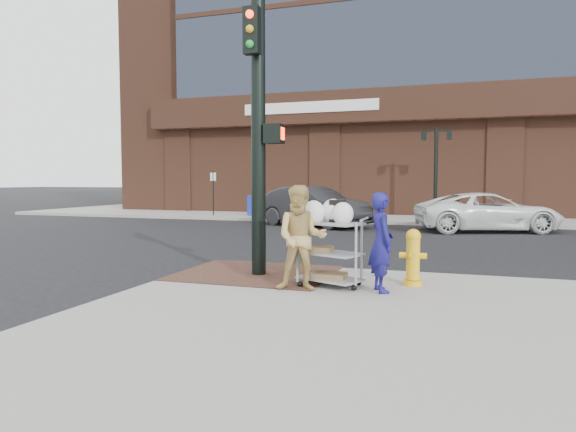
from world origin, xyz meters
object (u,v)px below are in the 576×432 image
(sedan_dark, at_px, (313,206))
(minivan_white, at_px, (488,212))
(utility_cart, at_px, (330,247))
(pedestrian_tan, at_px, (301,238))
(lamp_post, at_px, (436,164))
(traffic_signal_pole, at_px, (259,127))
(fire_hydrant, at_px, (413,257))
(woman_blue, at_px, (381,242))

(sedan_dark, distance_m, minivan_white, 6.64)
(minivan_white, bearing_deg, utility_cart, 147.82)
(utility_cart, bearing_deg, pedestrian_tan, -127.85)
(lamp_post, distance_m, minivan_white, 4.71)
(traffic_signal_pole, bearing_deg, minivan_white, 68.54)
(lamp_post, relative_size, pedestrian_tan, 2.42)
(utility_cart, bearing_deg, minivan_white, 75.78)
(sedan_dark, relative_size, utility_cart, 3.48)
(pedestrian_tan, relative_size, minivan_white, 0.32)
(traffic_signal_pole, bearing_deg, sedan_dark, 100.66)
(lamp_post, relative_size, sedan_dark, 0.81)
(fire_hydrant, bearing_deg, pedestrian_tan, -150.14)
(sedan_dark, height_order, utility_cart, sedan_dark)
(traffic_signal_pole, bearing_deg, woman_blue, -17.35)
(sedan_dark, distance_m, utility_cart, 12.51)
(woman_blue, height_order, minivan_white, woman_blue)
(woman_blue, height_order, utility_cart, woman_blue)
(minivan_white, xyz_separation_m, utility_cart, (-3.04, -11.98, 0.08))
(lamp_post, xyz_separation_m, pedestrian_tan, (-1.37, -16.24, -1.64))
(woman_blue, bearing_deg, fire_hydrant, -60.46)
(lamp_post, height_order, minivan_white, lamp_post)
(traffic_signal_pole, xyz_separation_m, utility_cart, (1.45, -0.57, -2.04))
(traffic_signal_pole, relative_size, minivan_white, 0.98)
(lamp_post, bearing_deg, utility_cart, -93.71)
(pedestrian_tan, height_order, minivan_white, pedestrian_tan)
(utility_cart, bearing_deg, traffic_signal_pole, 158.63)
(pedestrian_tan, bearing_deg, sedan_dark, 92.67)
(lamp_post, relative_size, minivan_white, 0.78)
(woman_blue, bearing_deg, utility_cart, 53.57)
(woman_blue, xyz_separation_m, pedestrian_tan, (-1.20, -0.30, 0.06))
(sedan_dark, height_order, minivan_white, sedan_dark)
(lamp_post, distance_m, traffic_signal_pole, 15.43)
(woman_blue, relative_size, utility_cart, 1.09)
(pedestrian_tan, xyz_separation_m, utility_cart, (0.35, 0.45, -0.19))
(woman_blue, relative_size, pedestrian_tan, 0.93)
(traffic_signal_pole, distance_m, fire_hydrant, 3.51)
(pedestrian_tan, distance_m, minivan_white, 12.89)
(lamp_post, xyz_separation_m, utility_cart, (-1.02, -15.80, -1.83))
(lamp_post, height_order, woman_blue, lamp_post)
(lamp_post, height_order, sedan_dark, lamp_post)
(minivan_white, bearing_deg, pedestrian_tan, 146.81)
(woman_blue, distance_m, fire_hydrant, 0.83)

